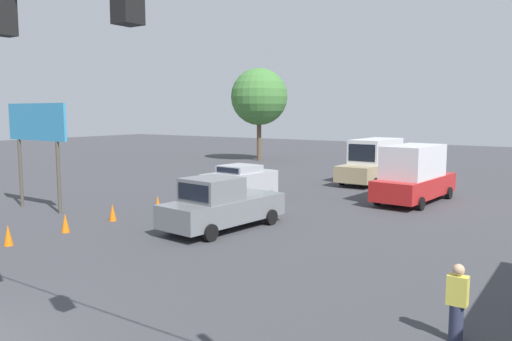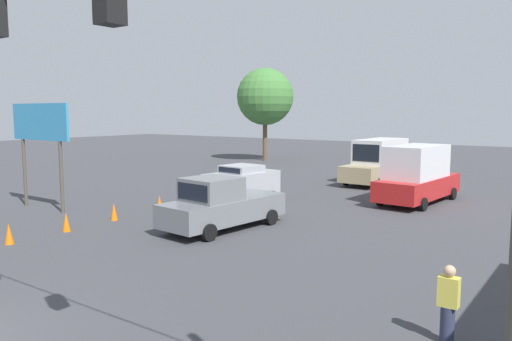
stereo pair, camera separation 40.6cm
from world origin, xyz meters
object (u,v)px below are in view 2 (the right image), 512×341
Objects in this scene: traffic_cone_fifth at (159,203)px; pedestrian at (448,305)px; traffic_cone_third at (66,222)px; sedan_silver_withflow_far at (242,184)px; roadside_billboard at (40,130)px; box_truck_red_oncoming_deep at (417,175)px; traffic_cone_second at (9,234)px; tree_horizon_left at (265,97)px; box_truck_tan_withflow_deep at (379,161)px; traffic_cone_farthest at (190,198)px; traffic_cone_fourth at (114,212)px; pickup_truck_grey_withflow_mid at (221,205)px.

pedestrian reaches higher than traffic_cone_fifth.
sedan_silver_withflow_far is at bearing -103.93° from traffic_cone_third.
roadside_billboard reaches higher than traffic_cone_third.
traffic_cone_third is at bearing 57.10° from box_truck_red_oncoming_deep.
traffic_cone_second is at bearing 79.11° from sedan_silver_withflow_far.
tree_horizon_left is (10.01, -28.26, 5.70)m from traffic_cone_third.
box_truck_tan_withflow_deep is 9.75× the size of traffic_cone_farthest.
tree_horizon_left reaches higher than traffic_cone_third.
box_truck_tan_withflow_deep is 20.67m from roadside_billboard.
tree_horizon_left is (9.96, -23.28, 5.70)m from traffic_cone_fifth.
box_truck_tan_withflow_deep is 7.53m from box_truck_red_oncoming_deep.
box_truck_tan_withflow_deep reaches higher than traffic_cone_fourth.
traffic_cone_fourth is 1.00× the size of traffic_cone_farthest.
traffic_cone_second is at bearing 78.30° from box_truck_tan_withflow_deep.
pedestrian is at bearing 175.47° from traffic_cone_third.
box_truck_red_oncoming_deep is 11.61m from traffic_cone_farthest.
tree_horizon_left is at bearing -79.12° from roadside_billboard.
box_truck_red_oncoming_deep is at bearing -122.90° from traffic_cone_third.
pickup_truck_grey_withflow_mid is at bearing 120.97° from tree_horizon_left.
pedestrian is (-12.56, 9.71, -0.24)m from sedan_silver_withflow_far.
pickup_truck_grey_withflow_mid is at bearing -127.15° from traffic_cone_second.
pickup_truck_grey_withflow_mid is 6.05m from traffic_cone_third.
pedestrian is at bearing 109.84° from box_truck_red_oncoming_deep.
traffic_cone_second is 14.70m from pedestrian.
traffic_cone_fifth is at bearing 72.73° from box_truck_tan_withflow_deep.
roadside_billboard is (9.64, 1.71, 2.81)m from pickup_truck_grey_withflow_mid.
traffic_cone_second is 1.00× the size of traffic_cone_third.
pickup_truck_grey_withflow_mid is 7.47× the size of traffic_cone_fourth.
traffic_cone_fourth is (0.14, -2.41, 0.00)m from traffic_cone_third.
traffic_cone_fifth is 1.00× the size of traffic_cone_farthest.
traffic_cone_second is 32.67m from tree_horizon_left.
pickup_truck_grey_withflow_mid is 1.11× the size of roadside_billboard.
traffic_cone_second is 0.09× the size of tree_horizon_left.
tree_horizon_left is (19.16, -14.11, 4.62)m from box_truck_red_oncoming_deep.
traffic_cone_fourth is 0.09× the size of tree_horizon_left.
traffic_cone_fifth is at bearing -89.51° from traffic_cone_third.
tree_horizon_left is (9.86, -25.85, 5.70)m from traffic_cone_fourth.
traffic_cone_fourth is 0.46× the size of pedestrian.
roadside_billboard is (5.10, 4.83, 3.42)m from traffic_cone_farthest.
traffic_cone_farthest is at bearing 71.01° from box_truck_tan_withflow_deep.
box_truck_red_oncoming_deep is at bearing 126.31° from box_truck_tan_withflow_deep.
pedestrian is (-14.68, 1.16, 0.43)m from traffic_cone_third.
roadside_billboard is at bearing 42.24° from sedan_silver_withflow_far.
sedan_silver_withflow_far is at bearing -61.76° from pickup_truck_grey_withflow_mid.
traffic_cone_farthest is (4.57, 13.29, -1.04)m from box_truck_tan_withflow_deep.
pedestrian is at bearing 150.93° from traffic_cone_farthest.
box_truck_red_oncoming_deep is at bearing -70.16° from pedestrian.
traffic_cone_fifth is 0.46× the size of pedestrian.
pedestrian is (-14.72, 6.14, 0.43)m from traffic_cone_fifth.
traffic_cone_farthest is at bearing -93.39° from traffic_cone_fourth.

